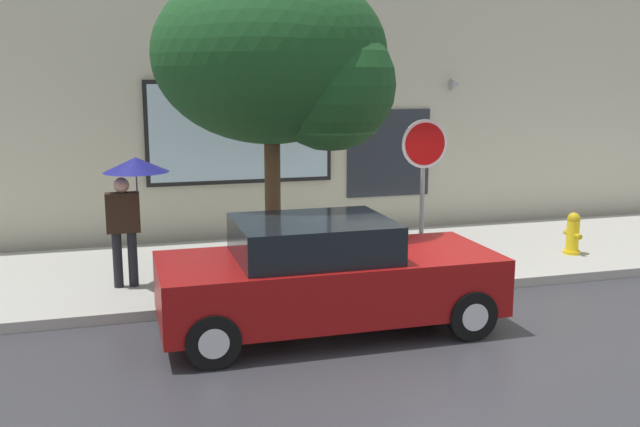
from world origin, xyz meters
name	(u,v)px	position (x,y,z in m)	size (l,w,h in m)	color
ground_plane	(415,322)	(0.00, 0.00, 0.00)	(60.00, 60.00, 0.00)	#333338
sidewalk	(346,262)	(0.00, 3.00, 0.07)	(20.00, 4.00, 0.15)	#A3A099
building_facade	(308,65)	(-0.01, 5.50, 3.48)	(20.00, 0.67, 7.00)	beige
parked_car	(326,276)	(-1.25, 0.03, 0.73)	(4.34, 1.86, 1.48)	maroon
fire_hydrant	(573,234)	(3.96, 2.16, 0.52)	(0.30, 0.44, 0.75)	yellow
pedestrian_with_umbrella	(131,185)	(-3.57, 2.26, 1.68)	(0.96, 0.96, 1.95)	black
street_tree	(283,62)	(-1.38, 1.76, 3.47)	(3.43, 2.91, 4.70)	#4C3823
stop_sign	(424,166)	(0.84, 1.71, 1.89)	(0.76, 0.10, 2.46)	gray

